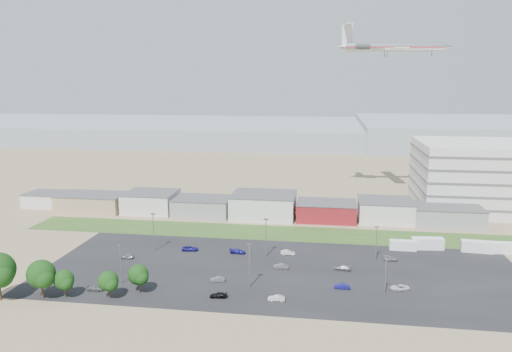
% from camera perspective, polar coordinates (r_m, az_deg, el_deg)
% --- Properties ---
extents(ground, '(700.00, 700.00, 0.00)m').
position_cam_1_polar(ground, '(110.61, -0.96, -14.41)').
color(ground, '#816D52').
rests_on(ground, ground).
extents(parking_lot, '(120.00, 50.00, 0.01)m').
position_cam_1_polar(parking_lot, '(128.24, 2.77, -10.78)').
color(parking_lot, black).
rests_on(parking_lot, ground).
extents(grass_strip, '(160.00, 16.00, 0.02)m').
position_cam_1_polar(grass_strip, '(158.78, 2.13, -6.50)').
color(grass_strip, '#2C531F').
rests_on(grass_strip, ground).
extents(hills_backdrop, '(700.00, 200.00, 9.00)m').
position_cam_1_polar(hills_backdrop, '(416.62, 11.70, 4.62)').
color(hills_backdrop, gray).
rests_on(hills_backdrop, ground).
extents(building_row, '(170.00, 20.00, 8.00)m').
position_cam_1_polar(building_row, '(178.31, -2.62, -3.25)').
color(building_row, silver).
rests_on(building_row, ground).
extents(box_trailer_a, '(7.40, 2.40, 2.76)m').
position_cam_1_polar(box_trailer_a, '(148.72, 16.42, -7.59)').
color(box_trailer_a, silver).
rests_on(box_trailer_a, ground).
extents(box_trailer_b, '(9.04, 3.65, 3.30)m').
position_cam_1_polar(box_trailer_b, '(151.57, 19.01, -7.29)').
color(box_trailer_b, silver).
rests_on(box_trailer_b, ground).
extents(box_trailer_c, '(8.69, 3.41, 3.18)m').
position_cam_1_polar(box_trailer_c, '(154.03, 23.95, -7.38)').
color(box_trailer_c, silver).
rests_on(box_trailer_c, ground).
extents(box_trailer_d, '(8.10, 2.62, 3.02)m').
position_cam_1_polar(box_trailer_d, '(155.80, 25.89, -7.37)').
color(box_trailer_d, silver).
rests_on(box_trailer_d, ground).
extents(tree_left, '(6.62, 6.62, 9.93)m').
position_cam_1_polar(tree_left, '(120.84, -23.33, -10.54)').
color(tree_left, black).
rests_on(tree_left, ground).
extents(tree_mid, '(4.73, 4.73, 7.10)m').
position_cam_1_polar(tree_mid, '(120.10, -21.09, -11.23)').
color(tree_mid, black).
rests_on(tree_mid, ground).
extents(tree_right, '(4.75, 4.75, 7.13)m').
position_cam_1_polar(tree_right, '(116.41, -16.53, -11.64)').
color(tree_right, black).
rests_on(tree_right, ground).
extents(tree_near, '(4.98, 4.98, 7.46)m').
position_cam_1_polar(tree_near, '(117.69, -13.30, -11.14)').
color(tree_near, black).
rests_on(tree_near, ground).
extents(lightpole_front_l, '(1.11, 0.46, 9.46)m').
position_cam_1_polar(lightpole_front_l, '(123.38, -15.20, -9.70)').
color(lightpole_front_l, slate).
rests_on(lightpole_front_l, ground).
extents(lightpole_front_m, '(1.25, 0.52, 10.61)m').
position_cam_1_polar(lightpole_front_m, '(116.70, -0.77, -10.20)').
color(lightpole_front_m, slate).
rests_on(lightpole_front_m, ground).
extents(lightpole_front_r, '(1.11, 0.46, 9.43)m').
position_cam_1_polar(lightpole_front_r, '(116.18, 14.58, -10.97)').
color(lightpole_front_r, slate).
rests_on(lightpole_front_r, ground).
extents(lightpole_back_l, '(1.28, 0.53, 10.91)m').
position_cam_1_polar(lightpole_back_l, '(143.60, -11.63, -6.32)').
color(lightpole_back_l, slate).
rests_on(lightpole_back_l, ground).
extents(lightpole_back_m, '(1.25, 0.52, 10.63)m').
position_cam_1_polar(lightpole_back_m, '(136.40, 1.14, -7.07)').
color(lightpole_back_m, slate).
rests_on(lightpole_back_m, ground).
extents(lightpole_back_r, '(1.13, 0.47, 9.56)m').
position_cam_1_polar(lightpole_back_r, '(136.93, 13.58, -7.54)').
color(lightpole_back_r, slate).
rests_on(lightpole_back_r, ground).
extents(airliner, '(50.68, 37.81, 13.86)m').
position_cam_1_polar(airliner, '(210.56, 15.52, 14.02)').
color(airliner, silver).
extents(parked_car_0, '(4.50, 2.49, 1.19)m').
position_cam_1_polar(parked_car_0, '(121.59, 16.09, -12.15)').
color(parked_car_0, silver).
rests_on(parked_car_0, ground).
extents(parked_car_1, '(3.75, 1.45, 1.22)m').
position_cam_1_polar(parked_car_1, '(119.38, 9.83, -12.30)').
color(parked_car_1, navy).
rests_on(parked_car_1, ground).
extents(parked_car_3, '(3.98, 1.91, 1.12)m').
position_cam_1_polar(parked_car_3, '(113.63, -4.32, -13.42)').
color(parked_car_3, black).
rests_on(parked_car_3, ground).
extents(parked_car_4, '(3.61, 1.63, 1.15)m').
position_cam_1_polar(parked_car_4, '(121.96, -4.41, -11.68)').
color(parked_car_4, '#595B5E').
rests_on(parked_car_4, ground).
extents(parked_car_5, '(3.48, 1.58, 1.16)m').
position_cam_1_polar(parked_car_5, '(140.63, -14.49, -8.90)').
color(parked_car_5, '#A5A5AA').
rests_on(parked_car_5, ground).
extents(parked_car_6, '(4.51, 2.07, 1.28)m').
position_cam_1_polar(parked_car_6, '(140.22, -2.11, -8.59)').
color(parked_car_6, navy).
rests_on(parked_car_6, ground).
extents(parked_car_7, '(3.93, 1.51, 1.28)m').
position_cam_1_polar(parked_car_7, '(129.65, 2.89, -10.24)').
color(parked_car_7, '#595B5E').
rests_on(parked_car_7, ground).
extents(parked_car_8, '(3.70, 1.69, 1.23)m').
position_cam_1_polar(parked_car_8, '(139.33, 15.15, -9.11)').
color(parked_car_8, '#A5A5AA').
rests_on(parked_car_8, ground).
extents(parked_car_9, '(4.75, 2.51, 1.27)m').
position_cam_1_polar(parked_car_9, '(143.54, -7.54, -8.22)').
color(parked_car_9, navy).
rests_on(parked_car_9, ground).
extents(parked_car_10, '(3.91, 1.64, 1.13)m').
position_cam_1_polar(parked_car_10, '(122.43, -17.87, -12.10)').
color(parked_car_10, '#595B5E').
rests_on(parked_car_10, ground).
extents(parked_car_11, '(4.03, 1.69, 1.30)m').
position_cam_1_polar(parked_car_11, '(139.48, 3.67, -8.71)').
color(parked_car_11, silver).
rests_on(parked_car_11, ground).
extents(parked_car_12, '(4.56, 2.18, 1.28)m').
position_cam_1_polar(parked_car_12, '(130.27, 9.82, -10.28)').
color(parked_car_12, '#A5A5AA').
rests_on(parked_car_12, ground).
extents(parked_car_13, '(3.79, 1.50, 1.23)m').
position_cam_1_polar(parked_car_13, '(111.91, 2.36, -13.76)').
color(parked_car_13, silver).
rests_on(parked_car_13, ground).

